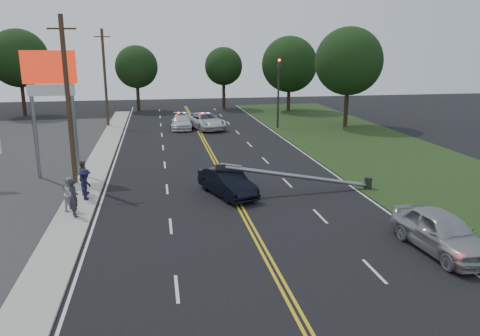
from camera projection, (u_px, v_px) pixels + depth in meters
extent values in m
plane|color=black|center=(267.00, 256.00, 18.88)|extent=(120.00, 120.00, 0.00)
cube|color=#ADA89C|center=(85.00, 192.00, 26.95)|extent=(1.80, 70.00, 0.12)
cube|color=black|center=(431.00, 175.00, 30.71)|extent=(12.00, 80.00, 0.01)
cube|color=gold|center=(229.00, 186.00, 28.40)|extent=(0.36, 80.00, 0.00)
cylinder|color=gray|center=(34.00, 124.00, 29.33)|extent=(0.24, 0.24, 7.00)
cylinder|color=gray|center=(74.00, 123.00, 29.74)|extent=(0.24, 0.24, 7.00)
cube|color=red|center=(49.00, 67.00, 28.65)|extent=(3.20, 0.35, 2.00)
cube|color=white|center=(51.00, 90.00, 29.01)|extent=(2.80, 0.30, 0.70)
cylinder|color=#2D2D30|center=(278.00, 94.00, 48.00)|extent=(0.20, 0.20, 7.00)
cube|color=#2D2D30|center=(279.00, 63.00, 47.22)|extent=(0.28, 0.28, 0.90)
sphere|color=#FF0C07|center=(279.00, 60.00, 46.99)|extent=(0.22, 0.22, 0.22)
cylinder|color=#2D2D30|center=(368.00, 183.00, 27.80)|extent=(0.44, 0.44, 0.70)
cylinder|color=gray|center=(297.00, 176.00, 26.88)|extent=(8.90, 0.24, 1.80)
cube|color=#2D2D30|center=(220.00, 167.00, 25.92)|extent=(0.55, 0.32, 0.30)
cylinder|color=#382619|center=(68.00, 103.00, 27.47)|extent=(0.28, 0.28, 10.00)
cube|color=#382619|center=(62.00, 29.00, 26.42)|extent=(1.60, 0.10, 0.10)
cylinder|color=#382619|center=(105.00, 79.00, 48.43)|extent=(0.28, 0.28, 10.00)
cube|color=#382619|center=(102.00, 37.00, 47.38)|extent=(1.60, 0.10, 0.10)
cylinder|color=black|center=(23.00, 99.00, 56.93)|extent=(0.44, 0.44, 4.00)
sphere|color=black|center=(19.00, 58.00, 55.70)|extent=(6.88, 6.88, 6.88)
cylinder|color=black|center=(138.00, 98.00, 61.48)|extent=(0.44, 0.44, 3.30)
sphere|color=black|center=(136.00, 67.00, 60.47)|extent=(5.47, 5.47, 5.47)
cylinder|color=black|center=(224.00, 96.00, 63.60)|extent=(0.44, 0.44, 3.30)
sphere|color=black|center=(224.00, 66.00, 62.59)|extent=(5.05, 5.05, 5.05)
cylinder|color=black|center=(289.00, 98.00, 61.35)|extent=(0.44, 0.44, 3.49)
sphere|color=black|center=(289.00, 64.00, 60.28)|extent=(7.16, 7.16, 7.16)
cylinder|color=black|center=(346.00, 108.00, 49.10)|extent=(0.44, 0.44, 3.93)
sphere|color=black|center=(349.00, 61.00, 47.90)|extent=(6.94, 6.94, 6.94)
imported|color=black|center=(227.00, 182.00, 26.47)|extent=(3.08, 4.85, 1.51)
imported|color=#9B9DA2|center=(441.00, 232.00, 19.17)|extent=(2.41, 5.15, 1.71)
imported|color=silver|center=(205.00, 121.00, 47.95)|extent=(4.34, 6.46, 1.65)
imported|color=silver|center=(182.00, 122.00, 48.15)|extent=(2.37, 5.16, 1.46)
imported|color=#282830|center=(74.00, 197.00, 22.78)|extent=(0.70, 0.83, 1.94)
imported|color=#AFAFB4|center=(71.00, 193.00, 23.72)|extent=(0.98, 1.05, 1.73)
imported|color=#171739|center=(86.00, 184.00, 25.32)|extent=(0.83, 1.20, 1.71)
imported|color=#524641|center=(83.00, 178.00, 26.16)|extent=(0.62, 1.20, 1.96)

